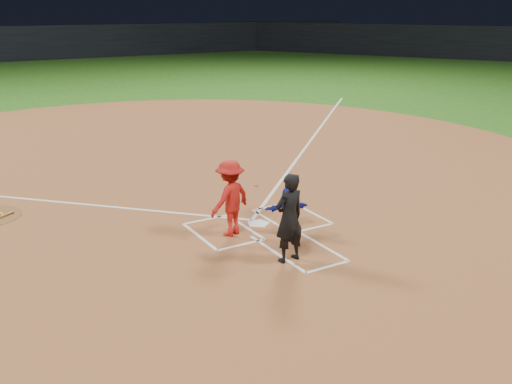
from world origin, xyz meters
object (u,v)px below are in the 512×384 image
umpire (289,218)px  batter_at_plate (230,198)px  home_plate (258,224)px  catcher (288,210)px

umpire → batter_at_plate: umpire is taller
umpire → home_plate: bearing=-109.5°
home_plate → catcher: (0.30, -0.85, 0.56)m
catcher → batter_at_plate: batter_at_plate is taller
home_plate → umpire: bearing=76.2°
catcher → batter_at_plate: 1.38m
catcher → batter_at_plate: (-1.19, 0.61, 0.32)m
batter_at_plate → catcher: bearing=-27.3°
home_plate → catcher: catcher is taller
home_plate → umpire: 2.38m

